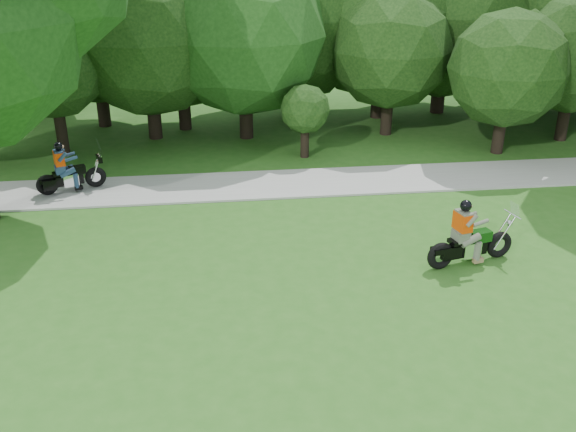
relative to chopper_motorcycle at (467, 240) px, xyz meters
name	(u,v)px	position (x,y,z in m)	size (l,w,h in m)	color
ground	(473,337)	(-0.88, -2.73, -0.58)	(100.00, 100.00, 0.00)	#295F1B
walkway	(371,180)	(-0.88, 5.27, -0.55)	(60.00, 2.20, 0.06)	#999994
tree_line	(358,20)	(0.10, 12.14, 3.14)	(39.39, 12.66, 7.80)	black
chopper_motorcycle	(467,240)	(0.00, 0.00, 0.00)	(2.17, 0.88, 1.57)	black
touring_motorcycle	(66,174)	(-9.59, 5.33, 0.02)	(1.86, 1.06, 1.47)	black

